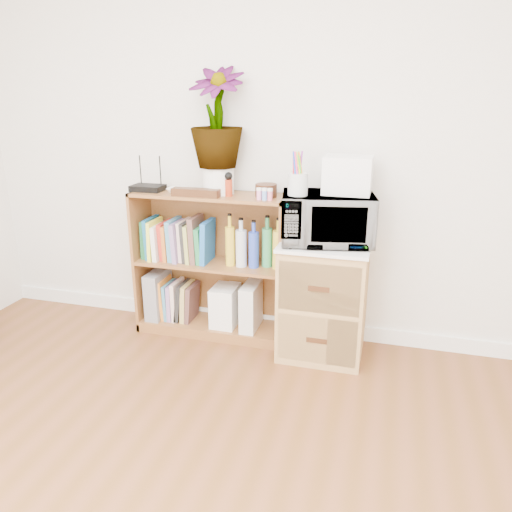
% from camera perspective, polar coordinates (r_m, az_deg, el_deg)
% --- Properties ---
extents(skirting_board, '(4.00, 0.02, 0.10)m').
position_cam_1_polar(skirting_board, '(3.46, 1.39, -7.51)').
color(skirting_board, white).
rests_on(skirting_board, ground).
extents(bookshelf, '(1.00, 0.30, 0.95)m').
position_cam_1_polar(bookshelf, '(3.27, -5.12, -1.08)').
color(bookshelf, brown).
rests_on(bookshelf, ground).
extents(wicker_unit, '(0.50, 0.45, 0.70)m').
position_cam_1_polar(wicker_unit, '(3.07, 7.71, -5.00)').
color(wicker_unit, '#9E7542').
rests_on(wicker_unit, ground).
extents(microwave, '(0.58, 0.44, 0.29)m').
position_cam_1_polar(microwave, '(2.90, 8.12, 4.27)').
color(microwave, silver).
rests_on(microwave, wicker_unit).
extents(pen_cup, '(0.11, 0.11, 0.12)m').
position_cam_1_polar(pen_cup, '(2.80, 4.81, 8.19)').
color(pen_cup, silver).
rests_on(pen_cup, microwave).
extents(small_appliance, '(0.26, 0.22, 0.21)m').
position_cam_1_polar(small_appliance, '(2.88, 10.45, 9.12)').
color(small_appliance, white).
rests_on(small_appliance, microwave).
extents(router, '(0.20, 0.14, 0.04)m').
position_cam_1_polar(router, '(3.28, -12.27, 7.61)').
color(router, black).
rests_on(router, bookshelf).
extents(white_bowl, '(0.13, 0.13, 0.03)m').
position_cam_1_polar(white_bowl, '(3.18, -8.97, 7.42)').
color(white_bowl, white).
rests_on(white_bowl, bookshelf).
extents(plant_pot, '(0.19, 0.19, 0.16)m').
position_cam_1_polar(plant_pot, '(3.12, -4.33, 8.61)').
color(plant_pot, white).
rests_on(plant_pot, bookshelf).
extents(potted_plant, '(0.33, 0.33, 0.59)m').
position_cam_1_polar(potted_plant, '(3.08, -4.51, 15.50)').
color(potted_plant, '#337830').
rests_on(potted_plant, plant_pot).
extents(trinket_box, '(0.30, 0.07, 0.05)m').
position_cam_1_polar(trinket_box, '(3.06, -6.90, 7.22)').
color(trinket_box, '#36190E').
rests_on(trinket_box, bookshelf).
extents(kokeshi_doll, '(0.04, 0.04, 0.10)m').
position_cam_1_polar(kokeshi_doll, '(3.04, -3.14, 7.77)').
color(kokeshi_doll, '#A32E14').
rests_on(kokeshi_doll, bookshelf).
extents(wooden_bowl, '(0.13, 0.13, 0.08)m').
position_cam_1_polar(wooden_bowl, '(3.03, 1.16, 7.52)').
color(wooden_bowl, '#381C0F').
rests_on(wooden_bowl, bookshelf).
extents(paint_jars, '(0.10, 0.04, 0.05)m').
position_cam_1_polar(paint_jars, '(2.94, 0.98, 6.90)').
color(paint_jars, '#CC7183').
rests_on(paint_jars, bookshelf).
extents(file_box, '(0.10, 0.26, 0.32)m').
position_cam_1_polar(file_box, '(3.51, -11.10, -4.23)').
color(file_box, gray).
rests_on(file_box, bookshelf).
extents(magazine_holder_left, '(0.08, 0.21, 0.27)m').
position_cam_1_polar(magazine_holder_left, '(3.34, -4.15, -5.62)').
color(magazine_holder_left, white).
rests_on(magazine_holder_left, bookshelf).
extents(magazine_holder_mid, '(0.09, 0.22, 0.27)m').
position_cam_1_polar(magazine_holder_mid, '(3.32, -2.91, -5.75)').
color(magazine_holder_mid, white).
rests_on(magazine_holder_mid, bookshelf).
extents(magazine_holder_right, '(0.10, 0.24, 0.31)m').
position_cam_1_polar(magazine_holder_right, '(3.27, -0.57, -5.74)').
color(magazine_holder_right, silver).
rests_on(magazine_holder_right, bookshelf).
extents(cookbooks, '(0.47, 0.20, 0.30)m').
position_cam_1_polar(cookbooks, '(3.30, -8.91, 1.81)').
color(cookbooks, '#1A6132').
rests_on(cookbooks, bookshelf).
extents(liquor_bottles, '(0.45, 0.07, 0.32)m').
position_cam_1_polar(liquor_bottles, '(3.11, 0.49, 1.43)').
color(liquor_bottles, gold).
rests_on(liquor_bottles, bookshelf).
extents(lower_books, '(0.24, 0.19, 0.28)m').
position_cam_1_polar(lower_books, '(3.45, -8.74, -5.02)').
color(lower_books, orange).
rests_on(lower_books, bookshelf).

